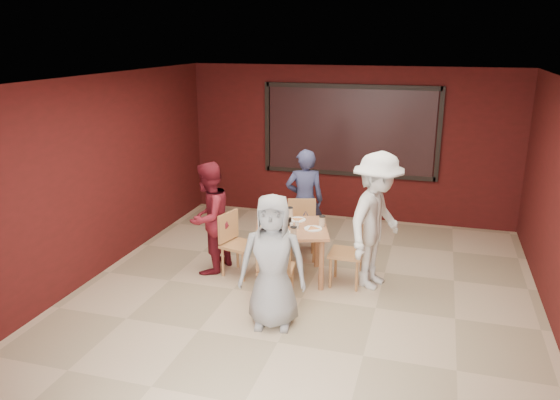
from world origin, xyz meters
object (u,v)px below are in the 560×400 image
(chair_left, at_px, (235,240))
(diner_front, at_px, (273,262))
(chair_right, at_px, (352,250))
(chair_front, at_px, (275,266))
(chair_back, at_px, (302,225))
(diner_back, at_px, (305,201))
(diner_left, at_px, (209,218))
(dining_table, at_px, (291,233))
(diner_right, at_px, (376,221))

(chair_left, distance_m, diner_front, 1.59)
(chair_right, xyz_separation_m, diner_front, (-0.72, -1.33, 0.28))
(chair_front, distance_m, chair_back, 1.62)
(chair_left, xyz_separation_m, diner_back, (0.72, 1.17, 0.31))
(chair_left, distance_m, diner_left, 0.50)
(dining_table, height_order, diner_front, diner_front)
(diner_right, bearing_deg, chair_front, 146.67)
(chair_back, bearing_deg, dining_table, -86.10)
(chair_left, distance_m, diner_back, 1.41)
(diner_left, bearing_deg, diner_front, 56.71)
(diner_left, bearing_deg, chair_back, 137.62)
(diner_front, bearing_deg, chair_front, 94.12)
(chair_left, relative_size, chair_right, 0.98)
(diner_right, bearing_deg, diner_back, 69.50)
(chair_left, bearing_deg, dining_table, 5.39)
(diner_right, bearing_deg, chair_left, 113.46)
(diner_front, bearing_deg, chair_left, 117.34)
(dining_table, relative_size, chair_left, 1.34)
(diner_back, xyz_separation_m, diner_right, (1.23, -1.00, 0.11))
(chair_left, bearing_deg, chair_back, 50.02)
(chair_back, height_order, diner_front, diner_front)
(chair_back, height_order, diner_back, diner_back)
(chair_front, distance_m, chair_left, 1.09)
(chair_front, distance_m, diner_left, 1.44)
(chair_left, distance_m, diner_right, 2.01)
(chair_back, height_order, chair_left, chair_left)
(chair_back, xyz_separation_m, diner_left, (-1.15, -0.90, 0.30))
(chair_right, height_order, diner_front, diner_front)
(chair_front, height_order, diner_back, diner_back)
(chair_right, bearing_deg, diner_right, 15.58)
(chair_front, relative_size, chair_back, 1.01)
(chair_left, xyz_separation_m, diner_front, (0.94, -1.24, 0.29))
(chair_front, relative_size, diner_front, 0.56)
(chair_front, bearing_deg, chair_right, 43.91)
(diner_front, relative_size, diner_right, 0.86)
(diner_front, height_order, diner_right, diner_right)
(dining_table, bearing_deg, diner_front, -84.24)
(diner_left, bearing_deg, diner_back, 145.79)
(chair_right, bearing_deg, diner_left, -177.40)
(dining_table, xyz_separation_m, chair_back, (-0.06, 0.82, -0.17))
(dining_table, xyz_separation_m, chair_right, (0.85, 0.01, -0.15))
(dining_table, relative_size, diner_back, 0.74)
(chair_left, bearing_deg, chair_right, 3.05)
(chair_right, height_order, diner_left, diner_left)
(diner_front, bearing_deg, diner_left, 127.47)
(chair_right, distance_m, diner_right, 0.51)
(chair_left, bearing_deg, diner_front, -52.97)
(dining_table, xyz_separation_m, chair_front, (0.01, -0.80, -0.16))
(chair_back, xyz_separation_m, chair_left, (-0.75, -0.89, 0.01))
(chair_right, relative_size, diner_right, 0.49)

